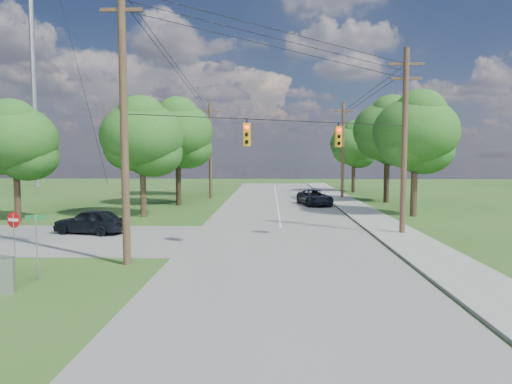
{
  "coord_description": "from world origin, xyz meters",
  "views": [
    {
      "loc": [
        1.35,
        -18.07,
        4.52
      ],
      "look_at": [
        0.62,
        5.0,
        2.66
      ],
      "focal_mm": 32.0,
      "sensor_mm": 36.0,
      "label": 1
    }
  ],
  "objects_px": {
    "car_cross_dark": "(91,221)",
    "control_cabinet": "(4,275)",
    "pole_north_e": "(343,150)",
    "car_main_north": "(315,198)",
    "pole_ne": "(405,139)",
    "pole_sw": "(124,113)",
    "do_not_enter_sign": "(14,225)",
    "pole_north_w": "(210,150)"
  },
  "relations": [
    {
      "from": "car_main_north",
      "to": "control_cabinet",
      "type": "xyz_separation_m",
      "value": [
        -12.79,
        -26.71,
        -0.14
      ]
    },
    {
      "from": "pole_north_e",
      "to": "pole_north_w",
      "type": "distance_m",
      "value": 13.9
    },
    {
      "from": "do_not_enter_sign",
      "to": "car_main_north",
      "type": "bearing_deg",
      "value": 73.27
    },
    {
      "from": "pole_sw",
      "to": "control_cabinet",
      "type": "xyz_separation_m",
      "value": [
        -2.83,
        -4.02,
        -5.64
      ]
    },
    {
      "from": "pole_sw",
      "to": "do_not_enter_sign",
      "type": "bearing_deg",
      "value": 173.29
    },
    {
      "from": "pole_ne",
      "to": "control_cabinet",
      "type": "relative_size",
      "value": 8.97
    },
    {
      "from": "pole_north_e",
      "to": "car_main_north",
      "type": "relative_size",
      "value": 2.0
    },
    {
      "from": "car_cross_dark",
      "to": "car_main_north",
      "type": "distance_m",
      "value": 21.12
    },
    {
      "from": "car_cross_dark",
      "to": "control_cabinet",
      "type": "height_order",
      "value": "car_cross_dark"
    },
    {
      "from": "pole_ne",
      "to": "car_main_north",
      "type": "height_order",
      "value": "pole_ne"
    },
    {
      "from": "pole_north_w",
      "to": "do_not_enter_sign",
      "type": "height_order",
      "value": "pole_north_w"
    },
    {
      "from": "car_main_north",
      "to": "do_not_enter_sign",
      "type": "distance_m",
      "value": 26.74
    },
    {
      "from": "pole_north_e",
      "to": "car_main_north",
      "type": "xyz_separation_m",
      "value": [
        -3.53,
        -6.91,
        -4.4
      ]
    },
    {
      "from": "pole_sw",
      "to": "car_main_north",
      "type": "distance_m",
      "value": 25.38
    },
    {
      "from": "pole_north_e",
      "to": "pole_north_w",
      "type": "bearing_deg",
      "value": 180.0
    },
    {
      "from": "pole_north_w",
      "to": "do_not_enter_sign",
      "type": "bearing_deg",
      "value": -99.17
    },
    {
      "from": "pole_ne",
      "to": "pole_north_e",
      "type": "xyz_separation_m",
      "value": [
        -0.0,
        22.0,
        -0.34
      ]
    },
    {
      "from": "control_cabinet",
      "to": "pole_ne",
      "type": "bearing_deg",
      "value": 16.51
    },
    {
      "from": "car_cross_dark",
      "to": "control_cabinet",
      "type": "distance_m",
      "value": 11.33
    },
    {
      "from": "do_not_enter_sign",
      "to": "pole_north_w",
      "type": "bearing_deg",
      "value": 98.36
    },
    {
      "from": "pole_sw",
      "to": "car_main_north",
      "type": "height_order",
      "value": "pole_sw"
    },
    {
      "from": "pole_north_e",
      "to": "car_main_north",
      "type": "distance_m",
      "value": 8.93
    },
    {
      "from": "pole_sw",
      "to": "pole_north_e",
      "type": "distance_m",
      "value": 32.55
    },
    {
      "from": "pole_sw",
      "to": "control_cabinet",
      "type": "bearing_deg",
      "value": -125.12
    },
    {
      "from": "pole_sw",
      "to": "car_cross_dark",
      "type": "distance_m",
      "value": 10.06
    },
    {
      "from": "pole_north_e",
      "to": "car_cross_dark",
      "type": "distance_m",
      "value": 29.0
    },
    {
      "from": "car_cross_dark",
      "to": "control_cabinet",
      "type": "relative_size",
      "value": 3.59
    },
    {
      "from": "pole_north_w",
      "to": "car_cross_dark",
      "type": "height_order",
      "value": "pole_north_w"
    },
    {
      "from": "pole_sw",
      "to": "pole_north_w",
      "type": "bearing_deg",
      "value": 90.77
    },
    {
      "from": "pole_north_e",
      "to": "do_not_enter_sign",
      "type": "height_order",
      "value": "pole_north_e"
    },
    {
      "from": "pole_north_w",
      "to": "car_cross_dark",
      "type": "bearing_deg",
      "value": -100.11
    },
    {
      "from": "pole_sw",
      "to": "car_cross_dark",
      "type": "height_order",
      "value": "pole_sw"
    },
    {
      "from": "pole_north_e",
      "to": "car_main_north",
      "type": "bearing_deg",
      "value": -117.09
    },
    {
      "from": "pole_north_e",
      "to": "car_cross_dark",
      "type": "xyz_separation_m",
      "value": [
        -17.89,
        -22.4,
        -4.38
      ]
    },
    {
      "from": "pole_north_e",
      "to": "do_not_enter_sign",
      "type": "bearing_deg",
      "value": -122.65
    },
    {
      "from": "pole_sw",
      "to": "control_cabinet",
      "type": "distance_m",
      "value": 7.48
    },
    {
      "from": "pole_sw",
      "to": "pole_ne",
      "type": "distance_m",
      "value": 15.51
    },
    {
      "from": "pole_sw",
      "to": "pole_north_w",
      "type": "height_order",
      "value": "pole_sw"
    },
    {
      "from": "pole_ne",
      "to": "control_cabinet",
      "type": "bearing_deg",
      "value": -144.56
    },
    {
      "from": "car_cross_dark",
      "to": "control_cabinet",
      "type": "xyz_separation_m",
      "value": [
        1.57,
        -11.22,
        -0.16
      ]
    },
    {
      "from": "pole_north_e",
      "to": "car_main_north",
      "type": "height_order",
      "value": "pole_north_e"
    },
    {
      "from": "pole_north_e",
      "to": "do_not_enter_sign",
      "type": "relative_size",
      "value": 4.75
    }
  ]
}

